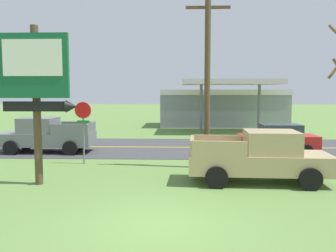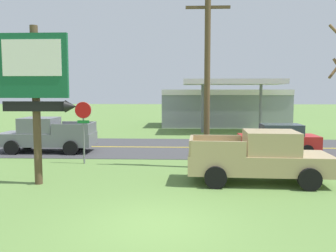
{
  "view_description": "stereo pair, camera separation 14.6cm",
  "coord_description": "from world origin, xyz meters",
  "px_view_note": "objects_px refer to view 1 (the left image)",
  "views": [
    {
      "loc": [
        0.6,
        -9.1,
        3.42
      ],
      "look_at": [
        0.0,
        8.0,
        1.8
      ],
      "focal_mm": 39.0,
      "sensor_mm": 36.0,
      "label": 1
    },
    {
      "loc": [
        0.75,
        -9.09,
        3.42
      ],
      "look_at": [
        0.0,
        8.0,
        1.8
      ],
      "focal_mm": 39.0,
      "sensor_mm": 36.0,
      "label": 2
    }
  ],
  "objects_px": {
    "gas_station": "(222,107)",
    "car_red_far_lane": "(278,139)",
    "pickup_tan_parked_on_lawn": "(260,157)",
    "pickup_grey_on_road": "(46,135)",
    "stop_sign": "(83,121)",
    "motel_sign": "(36,81)",
    "utility_pole": "(207,67)"
  },
  "relations": [
    {
      "from": "motel_sign",
      "to": "utility_pole",
      "type": "xyz_separation_m",
      "value": [
        6.34,
        3.29,
        0.71
      ]
    },
    {
      "from": "stop_sign",
      "to": "car_red_far_lane",
      "type": "bearing_deg",
      "value": 17.74
    },
    {
      "from": "motel_sign",
      "to": "gas_station",
      "type": "relative_size",
      "value": 0.48
    },
    {
      "from": "pickup_grey_on_road",
      "to": "motel_sign",
      "type": "bearing_deg",
      "value": -71.31
    },
    {
      "from": "motel_sign",
      "to": "car_red_far_lane",
      "type": "height_order",
      "value": "motel_sign"
    },
    {
      "from": "pickup_tan_parked_on_lawn",
      "to": "car_red_far_lane",
      "type": "height_order",
      "value": "pickup_tan_parked_on_lawn"
    },
    {
      "from": "pickup_grey_on_road",
      "to": "pickup_tan_parked_on_lawn",
      "type": "bearing_deg",
      "value": -31.47
    },
    {
      "from": "stop_sign",
      "to": "motel_sign",
      "type": "bearing_deg",
      "value": -98.43
    },
    {
      "from": "gas_station",
      "to": "pickup_tan_parked_on_lawn",
      "type": "distance_m",
      "value": 22.6
    },
    {
      "from": "motel_sign",
      "to": "pickup_grey_on_road",
      "type": "bearing_deg",
      "value": 108.69
    },
    {
      "from": "stop_sign",
      "to": "gas_station",
      "type": "height_order",
      "value": "gas_station"
    },
    {
      "from": "pickup_tan_parked_on_lawn",
      "to": "pickup_grey_on_road",
      "type": "bearing_deg",
      "value": 148.53
    },
    {
      "from": "stop_sign",
      "to": "pickup_tan_parked_on_lawn",
      "type": "bearing_deg",
      "value": -23.52
    },
    {
      "from": "utility_pole",
      "to": "pickup_grey_on_road",
      "type": "relative_size",
      "value": 1.61
    },
    {
      "from": "stop_sign",
      "to": "gas_station",
      "type": "relative_size",
      "value": 0.25
    },
    {
      "from": "utility_pole",
      "to": "gas_station",
      "type": "relative_size",
      "value": 0.7
    },
    {
      "from": "utility_pole",
      "to": "gas_station",
      "type": "xyz_separation_m",
      "value": [
        2.93,
        19.93,
        -2.56
      ]
    },
    {
      "from": "gas_station",
      "to": "car_red_far_lane",
      "type": "distance_m",
      "value": 16.16
    },
    {
      "from": "motel_sign",
      "to": "pickup_grey_on_road",
      "type": "distance_m",
      "value": 8.06
    },
    {
      "from": "pickup_grey_on_road",
      "to": "stop_sign",
      "type": "bearing_deg",
      "value": -46.62
    },
    {
      "from": "stop_sign",
      "to": "pickup_tan_parked_on_lawn",
      "type": "height_order",
      "value": "stop_sign"
    },
    {
      "from": "car_red_far_lane",
      "to": "utility_pole",
      "type": "bearing_deg",
      "value": -137.36
    },
    {
      "from": "utility_pole",
      "to": "pickup_grey_on_road",
      "type": "distance_m",
      "value": 10.21
    },
    {
      "from": "stop_sign",
      "to": "utility_pole",
      "type": "bearing_deg",
      "value": -6.77
    },
    {
      "from": "utility_pole",
      "to": "motel_sign",
      "type": "bearing_deg",
      "value": -152.6
    },
    {
      "from": "pickup_tan_parked_on_lawn",
      "to": "pickup_grey_on_road",
      "type": "xyz_separation_m",
      "value": [
        -10.59,
        6.48,
        0.0
      ]
    },
    {
      "from": "gas_station",
      "to": "stop_sign",
      "type": "bearing_deg",
      "value": -114.28
    },
    {
      "from": "car_red_far_lane",
      "to": "gas_station",
      "type": "bearing_deg",
      "value": 94.5
    },
    {
      "from": "motel_sign",
      "to": "car_red_far_lane",
      "type": "xyz_separation_m",
      "value": [
        10.54,
        7.15,
        -2.96
      ]
    },
    {
      "from": "pickup_tan_parked_on_lawn",
      "to": "car_red_far_lane",
      "type": "bearing_deg",
      "value": 69.94
    },
    {
      "from": "gas_station",
      "to": "pickup_grey_on_road",
      "type": "bearing_deg",
      "value": -126.04
    },
    {
      "from": "motel_sign",
      "to": "car_red_far_lane",
      "type": "distance_m",
      "value": 13.07
    }
  ]
}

